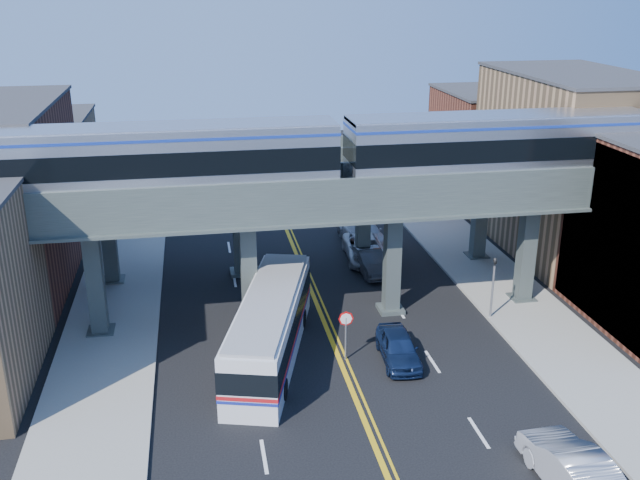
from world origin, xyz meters
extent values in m
plane|color=black|center=(0.00, 0.00, 0.00)|extent=(120.00, 120.00, 0.00)
cube|color=gray|center=(-11.50, 10.00, 0.08)|extent=(5.00, 70.00, 0.16)
cube|color=gray|center=(11.50, 10.00, 0.08)|extent=(5.00, 70.00, 0.16)
cube|color=#94724C|center=(-18.50, 29.00, 4.00)|extent=(8.00, 10.00, 8.00)
cube|color=#94724C|center=(18.50, 16.00, 6.00)|extent=(8.00, 14.00, 12.00)
cube|color=brown|center=(18.50, 29.00, 4.50)|extent=(8.00, 10.00, 9.00)
cube|color=teal|center=(14.55, 4.00, 4.75)|extent=(0.10, 9.50, 9.50)
cube|color=#45514E|center=(-12.00, 8.00, 3.00)|extent=(0.85, 0.85, 6.00)
cube|color=#45514E|center=(-4.00, 8.00, 3.00)|extent=(0.85, 0.85, 6.00)
cube|color=#45514E|center=(4.00, 8.00, 3.00)|extent=(0.85, 0.85, 6.00)
cube|color=#45514E|center=(12.00, 8.00, 3.00)|extent=(0.85, 0.85, 6.00)
cube|color=#3F4942|center=(0.00, 8.00, 6.70)|extent=(52.00, 3.60, 1.40)
cube|color=#45514E|center=(-12.00, 15.00, 3.00)|extent=(0.85, 0.85, 6.00)
cube|color=#45514E|center=(-4.00, 15.00, 3.00)|extent=(0.85, 0.85, 6.00)
cube|color=#45514E|center=(4.00, 15.00, 3.00)|extent=(0.85, 0.85, 6.00)
cube|color=#45514E|center=(12.00, 15.00, 3.00)|extent=(0.85, 0.85, 6.00)
cube|color=#3F4942|center=(0.00, 15.00, 6.70)|extent=(52.00, 3.60, 1.40)
cube|color=black|center=(-12.90, 8.00, 7.54)|extent=(2.39, 2.39, 0.27)
cube|color=black|center=(-2.32, 8.00, 7.54)|extent=(2.39, 2.39, 0.27)
cube|color=#A1A4AA|center=(-7.61, 8.00, 9.41)|extent=(16.53, 3.15, 3.48)
cube|color=black|center=(-7.61, 8.00, 9.56)|extent=(16.55, 3.21, 1.20)
cube|color=black|center=(4.43, 8.00, 7.54)|extent=(2.39, 2.39, 0.27)
cube|color=black|center=(15.02, 8.00, 7.54)|extent=(2.39, 2.39, 0.27)
cube|color=#A1A4AA|center=(9.72, 8.00, 9.41)|extent=(16.53, 3.15, 3.48)
cube|color=black|center=(9.72, 8.00, 9.56)|extent=(16.55, 3.21, 1.20)
cylinder|color=slate|center=(0.30, 3.00, 1.15)|extent=(0.09, 0.09, 2.30)
cylinder|color=red|center=(0.30, 3.00, 2.25)|extent=(0.76, 0.04, 0.76)
cylinder|color=slate|center=(9.20, 6.00, 1.60)|extent=(0.12, 0.12, 3.20)
imported|color=black|center=(9.20, 6.00, 3.65)|extent=(0.15, 0.18, 0.90)
cube|color=silver|center=(-3.32, 4.00, 1.55)|extent=(5.75, 12.23, 3.09)
cube|color=black|center=(-3.32, 4.00, 1.95)|extent=(5.81, 12.29, 1.05)
cube|color=#B21419|center=(-3.32, 4.00, 1.25)|extent=(5.80, 12.28, 0.18)
cylinder|color=black|center=(-4.36, 0.31, 0.50)|extent=(2.86, 1.69, 1.00)
cylinder|color=black|center=(-2.41, 7.23, 0.50)|extent=(2.86, 1.69, 1.00)
imported|color=#111E3F|center=(2.85, 2.43, 0.74)|extent=(2.02, 4.44, 1.48)
imported|color=#343437|center=(4.24, 13.81, 0.75)|extent=(1.88, 4.62, 1.49)
imported|color=silver|center=(4.43, 16.02, 0.77)|extent=(2.99, 5.74, 1.55)
imported|color=#AEADB2|center=(4.96, 19.04, 0.88)|extent=(3.07, 6.29, 1.76)
imported|color=#AEAEB3|center=(6.50, -7.97, 0.90)|extent=(2.17, 5.53, 1.79)
camera|label=1|loc=(-6.47, -27.63, 17.76)|focal=40.00mm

